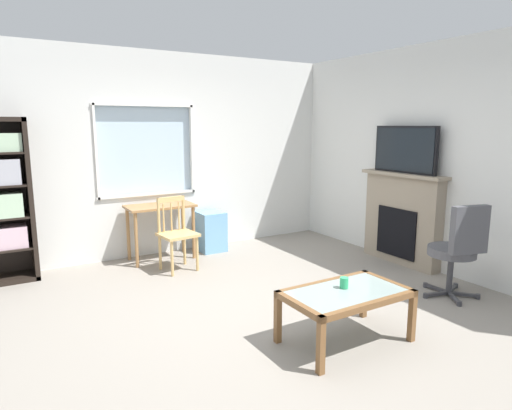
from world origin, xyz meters
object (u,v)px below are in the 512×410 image
tv (405,150)px  coffee_table (346,298)px  wooden_chair (177,233)px  plastic_drawer_unit (210,231)px  office_chair (458,247)px  desk_under_window (160,214)px  fireplace (402,218)px  sippy_cup (344,283)px

tv → coffee_table: (-2.07, -1.25, -1.09)m
tv → wooden_chair: bearing=154.5°
plastic_drawer_unit → office_chair: 3.25m
plastic_drawer_unit → coffee_table: plastic_drawer_unit is taller
coffee_table → desk_under_window: bearing=100.0°
plastic_drawer_unit → tv: size_ratio=0.60×
office_chair → coffee_table: bearing=-176.0°
desk_under_window → coffee_table: bearing=-80.0°
fireplace → wooden_chair: bearing=154.7°
wooden_chair → coffee_table: wooden_chair is taller
coffee_table → sippy_cup: (0.03, 0.06, 0.11)m
wooden_chair → sippy_cup: bearing=-77.6°
plastic_drawer_unit → fireplace: size_ratio=0.46×
wooden_chair → sippy_cup: size_ratio=10.00×
sippy_cup → desk_under_window: bearing=100.7°
wooden_chair → sippy_cup: wooden_chair is taller
fireplace → office_chair: 1.23m
tv → office_chair: tv is taller
tv → office_chair: 1.53m
desk_under_window → plastic_drawer_unit: desk_under_window is taller
coffee_table → tv: bearing=31.1°
desk_under_window → coffee_table: (0.53, -2.99, -0.23)m
wooden_chair → coffee_table: 2.53m
office_chair → coffee_table: (-1.61, -0.11, -0.18)m
wooden_chair → tv: tv is taller
plastic_drawer_unit → office_chair: office_chair is taller
desk_under_window → office_chair: size_ratio=0.87×
desk_under_window → fireplace: 3.14m
desk_under_window → tv: (2.60, -1.74, 0.86)m
plastic_drawer_unit → tv: 2.84m
wooden_chair → coffee_table: size_ratio=0.89×
plastic_drawer_unit → sippy_cup: bearing=-93.6°
fireplace → office_chair: bearing=-112.8°
office_chair → desk_under_window: bearing=126.6°
tv → desk_under_window: bearing=146.2°
desk_under_window → wooden_chair: size_ratio=0.97×
wooden_chair → fireplace: size_ratio=0.74×
office_chair → sippy_cup: 1.59m
wooden_chair → office_chair: bearing=-48.2°
fireplace → tv: bearing=-180.0°
wooden_chair → office_chair: size_ratio=0.90×
desk_under_window → fireplace: fireplace is taller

